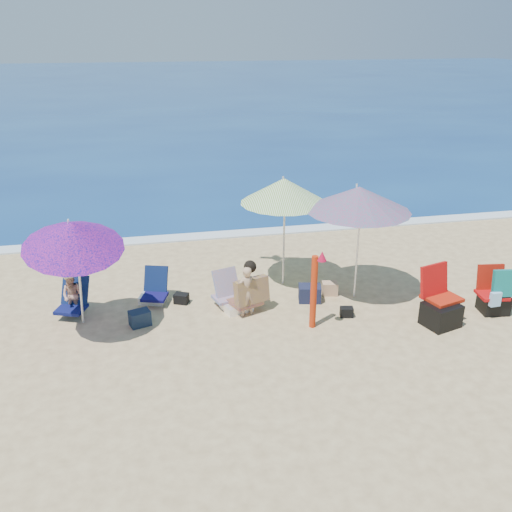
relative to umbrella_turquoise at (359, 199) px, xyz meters
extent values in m
plane|color=#D8BC84|center=(-1.66, -1.29, -1.94)|extent=(120.00, 120.00, 0.00)
cube|color=navy|center=(-1.66, 43.71, -1.99)|extent=(120.00, 80.00, 0.12)
cube|color=white|center=(-1.66, 3.81, -1.92)|extent=(120.00, 0.50, 0.04)
cylinder|color=white|center=(0.02, -0.07, -0.93)|extent=(0.05, 0.05, 2.02)
cone|color=#D41C5E|center=(0.00, 0.00, 0.00)|extent=(2.54, 2.54, 0.45)
cylinder|color=white|center=(-0.03, 0.07, 0.20)|extent=(0.04, 0.04, 0.12)
cylinder|color=silver|center=(-1.18, 0.79, -0.92)|extent=(0.04, 0.04, 2.03)
cone|color=#58A519|center=(-1.20, 0.79, 0.01)|extent=(1.69, 1.69, 0.48)
cylinder|color=white|center=(-1.22, 0.78, 0.22)|extent=(0.03, 0.03, 0.13)
cylinder|color=white|center=(-4.96, -0.33, -1.02)|extent=(0.17, 0.47, 1.80)
cone|color=#BE1B85|center=(-4.95, -0.50, -0.15)|extent=(2.00, 2.05, 0.83)
cylinder|color=white|center=(-4.99, -0.48, 0.06)|extent=(0.05, 0.07, 0.13)
cylinder|color=red|center=(-1.12, -1.02, -1.28)|extent=(0.14, 0.14, 1.32)
cone|color=#B50C2F|center=(-1.05, -1.17, -0.56)|extent=(0.20, 0.20, 0.17)
cube|color=#0F0C48|center=(-3.76, 0.38, -1.78)|extent=(0.54, 0.50, 0.05)
cube|color=#0B193F|center=(-3.71, 0.67, -1.54)|extent=(0.50, 0.38, 0.47)
cube|color=white|center=(-3.79, 0.52, -1.87)|extent=(0.56, 0.53, 0.14)
cube|color=#E56451|center=(-2.45, 0.04, -1.77)|extent=(0.57, 0.53, 0.06)
cube|color=#DC794D|center=(-2.44, 0.18, -1.52)|extent=(0.53, 0.40, 0.50)
cube|color=white|center=(-2.30, -0.15, -1.86)|extent=(0.59, 0.55, 0.15)
cube|color=#AC200C|center=(1.15, -1.26, -1.50)|extent=(0.70, 0.66, 0.06)
cube|color=#B40D0C|center=(1.05, -1.11, -1.22)|extent=(0.60, 0.32, 0.58)
cube|color=black|center=(1.07, -1.43, -1.73)|extent=(0.68, 0.63, 0.41)
cube|color=#B80D0D|center=(2.18, -1.20, -1.57)|extent=(0.54, 0.49, 0.05)
cube|color=#A2180B|center=(2.25, -0.98, -1.33)|extent=(0.50, 0.19, 0.49)
cube|color=black|center=(2.27, -1.17, -1.77)|extent=(0.52, 0.47, 0.35)
cube|color=#0B8C6C|center=(2.29, -1.35, -1.29)|extent=(0.45, 0.21, 0.49)
cube|color=#97C9F2|center=(2.10, -1.41, -1.55)|extent=(0.20, 0.10, 0.26)
imported|color=tan|center=(-2.16, -0.37, -1.47)|extent=(0.40, 0.33, 0.94)
cube|color=#360D60|center=(-2.15, -0.23, -1.75)|extent=(0.65, 0.62, 0.06)
cube|color=navy|center=(-2.05, -0.31, -1.50)|extent=(0.69, 0.44, 0.48)
sphere|color=black|center=(-2.04, -0.13, -1.10)|extent=(0.23, 0.23, 0.23)
imported|color=tan|center=(-5.19, 0.23, -1.54)|extent=(0.47, 0.42, 0.80)
cube|color=#0D134B|center=(-5.23, 0.15, -1.77)|extent=(0.60, 0.57, 0.06)
cube|color=#0C1B45|center=(-5.15, 0.39, -1.51)|extent=(0.55, 0.43, 0.51)
sphere|color=#D8C57C|center=(-5.22, 0.26, -1.15)|extent=(0.19, 0.19, 0.19)
cube|color=#182335|center=(-4.04, -0.36, -1.80)|extent=(0.41, 0.34, 0.27)
cube|color=black|center=(-3.27, 0.34, -1.84)|extent=(0.31, 0.28, 0.19)
cube|color=tan|center=(-0.42, 0.12, -1.81)|extent=(0.33, 0.26, 0.25)
cube|color=#181D36|center=(-0.88, -0.07, -1.78)|extent=(0.47, 0.40, 0.31)
cube|color=black|center=(-0.41, -0.80, -1.85)|extent=(0.26, 0.20, 0.18)
cube|color=orange|center=(0.94, -1.61, -1.93)|extent=(0.21, 0.12, 0.03)
camera|label=1|loc=(-3.78, -9.05, 2.85)|focal=38.75mm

